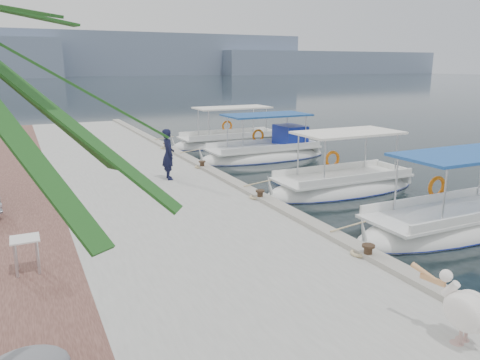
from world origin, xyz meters
name	(u,v)px	position (x,y,z in m)	size (l,w,h in m)	color
ground	(295,229)	(0.00, 0.00, 0.00)	(400.00, 400.00, 0.00)	black
concrete_quay	(148,191)	(-3.00, 5.00, 0.25)	(6.00, 40.00, 0.50)	#9D9D98
quay_curb	(220,175)	(-0.22, 5.00, 0.56)	(0.44, 40.00, 0.12)	gray
distant_hills	(104,58)	(29.61, 201.49, 7.61)	(330.00, 60.00, 18.00)	slate
fishing_caique_b	(456,226)	(4.08, -2.07, 0.12)	(6.98, 2.26, 2.83)	white
fishing_caique_c	(342,188)	(3.78, 2.77, 0.13)	(6.38, 2.28, 2.83)	white
fishing_caique_d	(265,155)	(4.17, 9.51, 0.19)	(6.95, 2.42, 2.83)	white
fishing_caique_e	(230,143)	(4.19, 13.88, 0.12)	(7.21, 2.23, 2.83)	white
mooring_bollards	(260,194)	(-0.35, 1.50, 0.69)	(0.28, 20.28, 0.33)	black
pelican	(464,309)	(-1.16, -6.57, 1.04)	(0.60, 1.37, 1.06)	tan
fisherman	(168,154)	(-2.07, 5.41, 1.43)	(0.68, 0.44, 1.85)	black
folding_table	(26,248)	(-7.02, -1.05, 1.02)	(0.55, 0.55, 0.73)	silver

